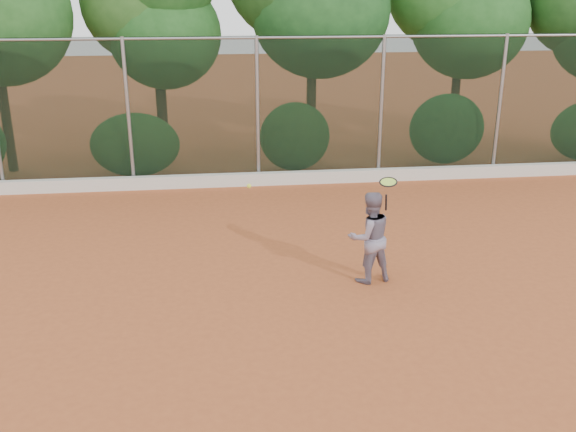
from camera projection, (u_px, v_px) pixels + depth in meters
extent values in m
plane|color=#AA5128|center=(296.00, 321.00, 9.22)|extent=(80.00, 80.00, 0.00)
cube|color=silver|center=(259.00, 179.00, 15.54)|extent=(24.00, 0.20, 0.30)
imported|color=slate|center=(369.00, 237.00, 10.25)|extent=(0.85, 0.72, 1.51)
cube|color=black|center=(258.00, 112.00, 15.18)|extent=(24.00, 0.01, 3.50)
cylinder|color=gray|center=(256.00, 38.00, 14.61)|extent=(24.00, 0.06, 0.06)
cylinder|color=gray|center=(128.00, 115.00, 14.84)|extent=(0.09, 0.09, 3.50)
cylinder|color=gray|center=(258.00, 112.00, 15.18)|extent=(0.09, 0.09, 3.50)
cylinder|color=gray|center=(381.00, 109.00, 15.52)|extent=(0.09, 0.09, 3.50)
cylinder|color=gray|center=(499.00, 107.00, 15.86)|extent=(0.09, 0.09, 3.50)
cylinder|color=#3D2A17|center=(6.00, 116.00, 16.34)|extent=(0.24, 0.24, 2.90)
cylinder|color=#3A2516|center=(163.00, 119.00, 17.24)|extent=(0.28, 0.28, 2.40)
ellipsoid|color=#1C4E1B|center=(165.00, 34.00, 16.43)|extent=(2.90, 2.40, 2.80)
ellipsoid|color=#27521C|center=(143.00, 1.00, 16.39)|extent=(3.20, 2.70, 3.10)
cylinder|color=#442E1A|center=(311.00, 107.00, 17.31)|extent=(0.26, 0.26, 3.00)
ellipsoid|color=#276627|center=(321.00, 10.00, 16.40)|extent=(3.60, 3.00, 3.50)
cylinder|color=#402618|center=(454.00, 108.00, 18.01)|extent=(0.24, 0.24, 2.70)
ellipsoid|color=#1C4F1B|center=(470.00, 21.00, 17.16)|extent=(3.20, 2.70, 3.10)
ellipsoid|color=#3A752C|center=(135.00, 145.00, 15.89)|extent=(2.20, 1.16, 1.60)
ellipsoid|color=#366D29|center=(295.00, 137.00, 16.31)|extent=(1.80, 1.04, 1.76)
ellipsoid|color=#2E712B|center=(447.00, 129.00, 16.73)|extent=(2.00, 1.10, 1.84)
cylinder|color=black|center=(386.00, 202.00, 10.00)|extent=(0.07, 0.11, 0.28)
torus|color=black|center=(388.00, 182.00, 9.83)|extent=(0.37, 0.37, 0.10)
cylinder|color=#C1EA44|center=(388.00, 182.00, 9.83)|extent=(0.31, 0.31, 0.07)
sphere|color=#DFF437|center=(249.00, 186.00, 10.19)|extent=(0.07, 0.07, 0.07)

